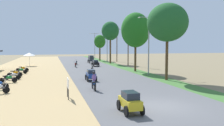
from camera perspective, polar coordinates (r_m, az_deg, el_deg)
name	(u,v)px	position (r m, az deg, el deg)	size (l,w,h in m)	color
ground_plane	(161,107)	(15.02, 12.39, -10.93)	(180.00, 180.00, 0.00)	#7A6B4C
road_strip	(161,107)	(15.01, 12.39, -10.78)	(9.00, 140.00, 0.08)	#565659
parked_motorbike_third	(8,78)	(25.93, -24.81, -3.51)	(1.80, 0.54, 0.94)	black
parked_motorbike_fourth	(13,75)	(28.15, -23.87, -2.88)	(1.80, 0.54, 0.94)	black
parked_motorbike_fifth	(15,73)	(30.54, -23.39, -2.32)	(1.80, 0.54, 0.94)	black
parked_motorbike_sixth	(21,70)	(33.56, -22.18, -1.71)	(1.80, 0.54, 0.94)	black
parked_motorbike_seventh	(23,68)	(35.99, -21.75, -1.30)	(1.80, 0.54, 0.94)	black
street_signboard	(68,84)	(16.91, -11.16, -5.33)	(0.06, 1.30, 1.50)	#262628
vendor_umbrella	(29,54)	(46.07, -20.25, 2.12)	(2.20, 2.20, 2.52)	#99999E
median_tree_nearest	(167,23)	(26.19, 13.88, 9.91)	(4.55, 4.55, 8.62)	#4C351E
median_tree_second	(136,30)	(34.19, 6.00, 8.30)	(4.34, 4.34, 8.82)	#4C351E
median_tree_third	(110,31)	(49.15, -0.43, 8.09)	(3.79, 3.79, 9.11)	#4C351E
median_tree_fourth	(100,42)	(58.14, -3.11, 5.43)	(2.95, 2.95, 6.65)	#4C351E
streetlamp_near	(149,41)	(30.31, 9.31, 5.47)	(3.16, 0.20, 7.76)	gray
streetlamp_mid	(107,44)	(51.98, -1.24, 4.86)	(3.16, 0.20, 7.39)	gray
streetlamp_far	(95,44)	(66.82, -4.40, 4.85)	(3.16, 0.20, 7.60)	gray
utility_pole_near	(128,41)	(44.89, 4.12, 5.57)	(1.80, 0.20, 9.31)	brown
utility_pole_far	(117,44)	(54.98, 1.26, 4.92)	(1.80, 0.20, 8.47)	brown
car_hatchback_yellow	(130,101)	(13.20, 4.59, -9.64)	(1.04, 2.00, 1.23)	gold
car_hatchback_blue	(91,75)	(24.98, -5.39, -2.96)	(1.04, 2.00, 1.23)	navy
car_sedan_black	(95,63)	(42.22, -4.24, 0.06)	(1.10, 2.26, 1.19)	black
car_van_charcoal	(91,59)	(50.67, -5.37, 1.10)	(1.19, 2.41, 1.67)	#282D33
motorbike_foreground_rider	(94,81)	(19.66, -4.65, -4.64)	(0.54, 1.80, 1.66)	black
motorbike_ahead_second	(92,67)	(34.89, -5.06, -1.14)	(0.54, 1.80, 0.94)	black
motorbike_ahead_third	(75,64)	(40.92, -9.26, -0.36)	(0.54, 1.80, 0.94)	black
motorbike_ahead_fourth	(77,62)	(46.06, -8.98, 0.17)	(0.54, 1.80, 0.94)	black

